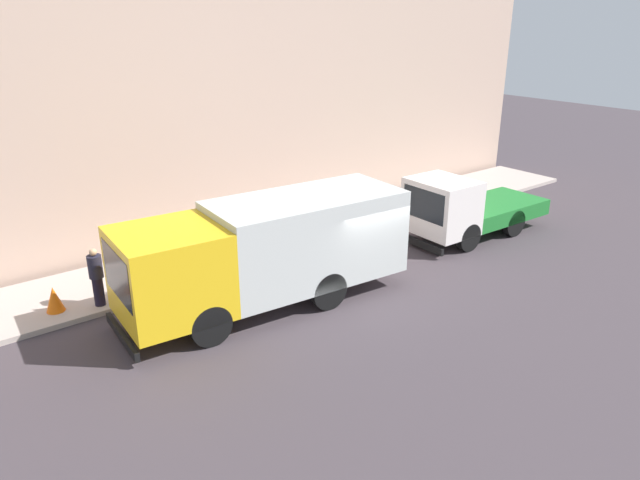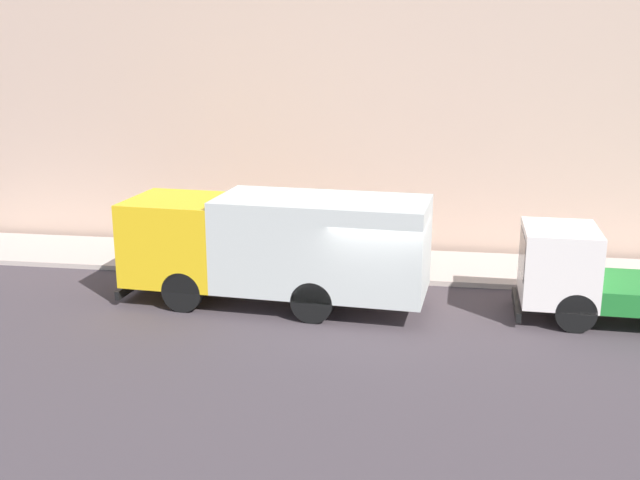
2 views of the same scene
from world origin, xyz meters
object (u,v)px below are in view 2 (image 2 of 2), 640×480
Objects in this scene: small_flatbed_truck at (605,278)px; pedestrian_walking at (172,237)px; traffic_cone_orange at (144,249)px; large_utility_truck at (276,244)px.

pedestrian_walking is at bearing 80.36° from small_flatbed_truck.
pedestrian_walking is 2.38× the size of traffic_cone_orange.
small_flatbed_truck is (0.10, -8.26, -0.56)m from large_utility_truck.
large_utility_truck is 8.28m from small_flatbed_truck.
small_flatbed_truck is 13.41m from traffic_cone_orange.
small_flatbed_truck reaches higher than pedestrian_walking.
traffic_cone_orange is (2.84, 13.10, -0.60)m from small_flatbed_truck.
large_utility_truck is 5.78m from traffic_cone_orange.
large_utility_truck is at bearing 166.97° from pedestrian_walking.
traffic_cone_orange is at bearing 63.16° from large_utility_truck.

